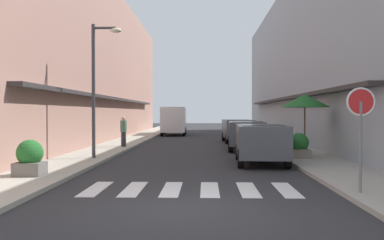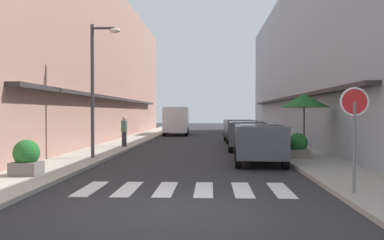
{
  "view_description": "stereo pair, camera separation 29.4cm",
  "coord_description": "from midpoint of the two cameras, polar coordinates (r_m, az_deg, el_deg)",
  "views": [
    {
      "loc": [
        0.36,
        -8.72,
        1.92
      ],
      "look_at": [
        -0.28,
        12.78,
        1.55
      ],
      "focal_mm": 41.45,
      "sensor_mm": 36.0,
      "label": 1
    },
    {
      "loc": [
        0.66,
        -8.71,
        1.92
      ],
      "look_at": [
        -0.28,
        12.78,
        1.55
      ],
      "focal_mm": 41.45,
      "sensor_mm": 36.0,
      "label": 2
    }
  ],
  "objects": [
    {
      "name": "crosswalk",
      "position": [
        11.15,
        -0.16,
        -8.91
      ],
      "size": [
        5.2,
        2.2,
        0.01
      ],
      "color": "silver",
      "rests_on": "ground_plane"
    },
    {
      "name": "planter_midblock",
      "position": [
        18.01,
        13.95,
        -3.33
      ],
      "size": [
        0.82,
        0.82,
        0.99
      ],
      "color": "gray",
      "rests_on": "sidewalk_right"
    },
    {
      "name": "building_row_right",
      "position": [
        30.05,
        17.47,
        7.24
      ],
      "size": [
        5.5,
        44.28,
        10.45
      ],
      "color": "#939EA8",
      "rests_on": "ground_plane"
    },
    {
      "name": "parked_car_far",
      "position": [
        28.42,
        6.39,
        -1.04
      ],
      "size": [
        1.92,
        4.22,
        1.47
      ],
      "color": "#4C5156",
      "rests_on": "ground_plane"
    },
    {
      "name": "pedestrian_walking_near",
      "position": [
        23.67,
        -8.38,
        -1.38
      ],
      "size": [
        0.34,
        0.34,
        1.59
      ],
      "rotation": [
        0.0,
        0.0,
        3.06
      ],
      "color": "#282B33",
      "rests_on": "sidewalk_left"
    },
    {
      "name": "round_street_sign",
      "position": [
        10.55,
        20.93,
        0.94
      ],
      "size": [
        0.65,
        0.07,
        2.36
      ],
      "color": "slate",
      "rests_on": "sidewalk_right"
    },
    {
      "name": "ground_plane",
      "position": [
        27.58,
        1.43,
        -3.01
      ],
      "size": [
        103.36,
        103.36,
        0.0
      ],
      "primitive_type": "plane",
      "color": "#2B2B2D"
    },
    {
      "name": "planter_corner",
      "position": [
        13.56,
        -19.95,
        -4.63
      ],
      "size": [
        0.77,
        0.77,
        1.02
      ],
      "color": "slate",
      "rests_on": "sidewalk_left"
    },
    {
      "name": "parked_car_near",
      "position": [
        16.62,
        9.17,
        -2.48
      ],
      "size": [
        1.95,
        4.09,
        1.47
      ],
      "color": "#4C5156",
      "rests_on": "ground_plane"
    },
    {
      "name": "sidewalk_left",
      "position": [
        28.04,
        -8.02,
        -2.84
      ],
      "size": [
        2.22,
        65.78,
        0.12
      ],
      "primitive_type": "cube",
      "color": "#ADA899",
      "rests_on": "ground_plane"
    },
    {
      "name": "parked_car_mid",
      "position": [
        22.63,
        7.39,
        -1.56
      ],
      "size": [
        1.97,
        4.27,
        1.47
      ],
      "color": "#4C5156",
      "rests_on": "ground_plane"
    },
    {
      "name": "street_lamp",
      "position": [
        18.01,
        -11.66,
        5.54
      ],
      "size": [
        1.19,
        0.28,
        5.29
      ],
      "color": "#38383D",
      "rests_on": "sidewalk_left"
    },
    {
      "name": "delivery_van",
      "position": [
        37.48,
        -1.79,
        0.19
      ],
      "size": [
        2.11,
        5.44,
        2.37
      ],
      "color": "silver",
      "rests_on": "ground_plane"
    },
    {
      "name": "cafe_umbrella",
      "position": [
        18.94,
        14.67,
        2.37
      ],
      "size": [
        2.05,
        2.05,
        2.56
      ],
      "color": "#262626",
      "rests_on": "sidewalk_right"
    },
    {
      "name": "sidewalk_right",
      "position": [
        27.88,
        10.94,
        -2.87
      ],
      "size": [
        2.22,
        65.78,
        0.12
      ],
      "primitive_type": "cube",
      "color": "#9E998E",
      "rests_on": "ground_plane"
    },
    {
      "name": "building_row_left",
      "position": [
        30.32,
        -14.34,
        7.12
      ],
      "size": [
        5.5,
        44.28,
        10.37
      ],
      "color": "#A87A6B",
      "rests_on": "ground_plane"
    }
  ]
}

